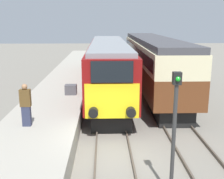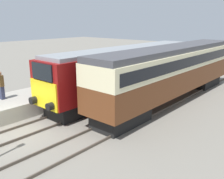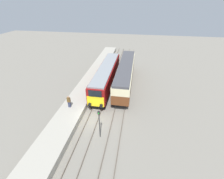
{
  "view_description": "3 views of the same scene",
  "coord_description": "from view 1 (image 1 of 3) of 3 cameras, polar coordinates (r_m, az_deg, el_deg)",
  "views": [
    {
      "loc": [
        -0.37,
        -10.4,
        5.35
      ],
      "look_at": [
        0.0,
        1.89,
        2.35
      ],
      "focal_mm": 45.0,
      "sensor_mm": 36.0,
      "label": 1
    },
    {
      "loc": [
        12.04,
        -5.91,
        5.94
      ],
      "look_at": [
        1.7,
        5.89,
        1.6
      ],
      "focal_mm": 40.0,
      "sensor_mm": 36.0,
      "label": 2
    },
    {
      "loc": [
        5.24,
        -14.87,
        14.36
      ],
      "look_at": [
        1.7,
        5.89,
        1.6
      ],
      "focal_mm": 24.0,
      "sensor_mm": 36.0,
      "label": 3
    }
  ],
  "objects": [
    {
      "name": "signal_post",
      "position": [
        8.52,
        12.55,
        -7.22
      ],
      "size": [
        0.24,
        0.28,
        3.96
      ],
      "color": "#333333",
      "rests_on": "ground_plane"
    },
    {
      "name": "passenger_carriage",
      "position": [
        21.84,
        8.27,
        6.06
      ],
      "size": [
        2.75,
        16.62,
        4.15
      ],
      "color": "black",
      "rests_on": "ground_plane"
    },
    {
      "name": "locomotive",
      "position": [
        20.48,
        -0.68,
        4.94
      ],
      "size": [
        2.7,
        16.4,
        3.94
      ],
      "color": "black",
      "rests_on": "ground_plane"
    },
    {
      "name": "rails_near_track",
      "position": [
        16.28,
        -0.33,
        -5.22
      ],
      "size": [
        1.51,
        60.0,
        0.14
      ],
      "color": "#4C4238",
      "rests_on": "ground_plane"
    },
    {
      "name": "rails_far_track",
      "position": [
        16.71,
        11.45,
        -5.0
      ],
      "size": [
        1.5,
        60.0,
        0.14
      ],
      "color": "#4C4238",
      "rests_on": "ground_plane"
    },
    {
      "name": "platform_left",
      "position": [
        19.25,
        -10.43,
        -1.18
      ],
      "size": [
        3.5,
        50.0,
        0.96
      ],
      "color": "#9E998C",
      "rests_on": "ground_plane"
    },
    {
      "name": "ground_plane",
      "position": [
        11.7,
        0.29,
        -13.5
      ],
      "size": [
        120.0,
        120.0,
        0.0
      ],
      "primitive_type": "plane",
      "color": "slate"
    },
    {
      "name": "person_on_platform",
      "position": [
        12.46,
        -17.11,
        -3.03
      ],
      "size": [
        0.44,
        0.26,
        1.85
      ],
      "color": "#2D334C",
      "rests_on": "platform_left"
    },
    {
      "name": "luggage_crate",
      "position": [
        17.44,
        -8.35,
        -0.01
      ],
      "size": [
        0.7,
        0.56,
        0.6
      ],
      "color": "#4C4C51",
      "rests_on": "platform_left"
    }
  ]
}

